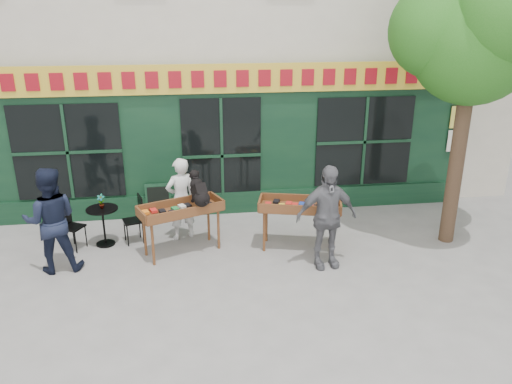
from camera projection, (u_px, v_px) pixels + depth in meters
ground at (233, 261)px, 9.14m from camera, size 80.00×80.00×0.00m
street_tree at (477, 23)px, 8.63m from camera, size 3.05×2.90×5.60m
book_cart_center at (181, 212)px, 9.20m from camera, size 1.62×1.15×0.99m
dog at (199, 188)px, 9.04m from camera, size 0.54×0.68×0.60m
woman at (181, 199)px, 9.80m from camera, size 0.71×0.60×1.66m
book_cart_right at (300, 208)px, 9.37m from camera, size 1.61×0.98×0.99m
man_right at (326, 217)px, 8.67m from camera, size 1.14×0.56×1.87m
bistro_table at (103, 219)px, 9.59m from camera, size 0.60×0.60×0.76m
bistro_chair_left at (68, 221)px, 9.45m from camera, size 0.49×0.49×0.95m
bistro_chair_right at (137, 215)px, 9.74m from camera, size 0.45×0.45×0.95m
potted_plant at (101, 201)px, 9.46m from camera, size 0.17×0.13×0.29m
man_left at (51, 220)px, 8.53m from camera, size 0.99×0.81×1.88m
chalkboard at (159, 202)px, 10.86m from camera, size 0.57×0.22×0.79m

